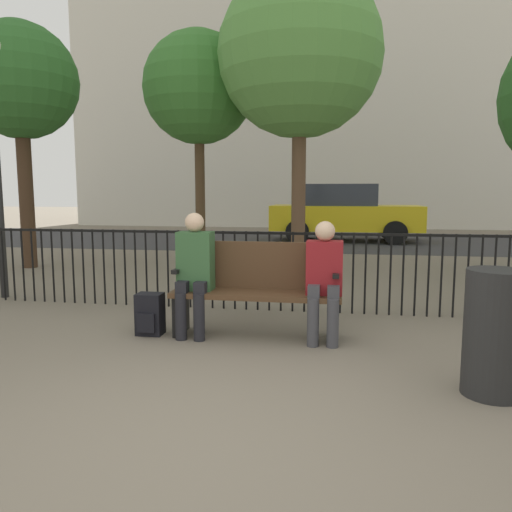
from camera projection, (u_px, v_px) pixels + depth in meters
The scene contains 13 objects.
ground_plane at pixel (189, 454), 2.72m from camera, with size 80.00×80.00×0.00m, color #706656.
park_bench at pixel (257, 286), 4.93m from camera, with size 1.65×0.45×0.92m.
seated_person_0 at pixel (194, 268), 4.88m from camera, with size 0.34×0.39×1.21m.
seated_person_1 at pixel (324, 275), 4.68m from camera, with size 0.34×0.39×1.14m.
backpack at pixel (150, 314), 4.95m from camera, with size 0.26×0.23×0.42m.
fence_railing at pixel (270, 264), 5.92m from camera, with size 9.01×0.03×0.95m.
tree_0 at pixel (199, 89), 9.95m from camera, with size 2.23×2.23×4.59m.
tree_1 at pixel (20, 83), 8.95m from camera, with size 2.07×2.07×4.43m.
tree_2 at pixel (300, 55), 8.95m from camera, with size 2.97×2.97×5.35m.
street_surface at pixel (310, 240), 14.46m from camera, with size 24.00×6.00×0.01m.
parked_car_0 at pixel (342, 212), 14.24m from camera, with size 4.20×1.94×1.62m.
building_facade at pixel (324, 2), 21.08m from camera, with size 20.00×6.00×18.77m.
trash_bin at pixel (495, 333), 3.45m from camera, with size 0.41×0.41×0.89m.
Camera 1 is at (0.77, -2.46, 1.42)m, focal length 35.00 mm.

